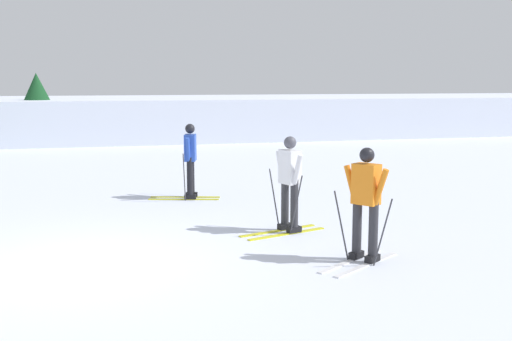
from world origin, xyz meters
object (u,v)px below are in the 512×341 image
object	(u,v)px
skier_white	(289,181)
skier_blue	(190,159)
skier_orange	(365,201)
conifer_far_right	(37,100)

from	to	relation	value
skier_white	skier_blue	bearing A→B (deg)	109.57
skier_white	skier_orange	xyz separation A→B (m)	(0.55, -2.02, -0.00)
skier_white	conifer_far_right	size ratio (longest dim) A/B	0.57
skier_white	skier_orange	size ratio (longest dim) A/B	1.00
skier_orange	conifer_far_right	xyz separation A→B (m)	(-6.33, 19.70, 0.92)
skier_white	conifer_far_right	world-z (taller)	conifer_far_right
skier_white	skier_orange	distance (m)	2.09
skier_blue	skier_white	bearing A→B (deg)	-70.43
skier_orange	conifer_far_right	size ratio (longest dim) A/B	0.57
conifer_far_right	skier_orange	bearing A→B (deg)	-72.17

